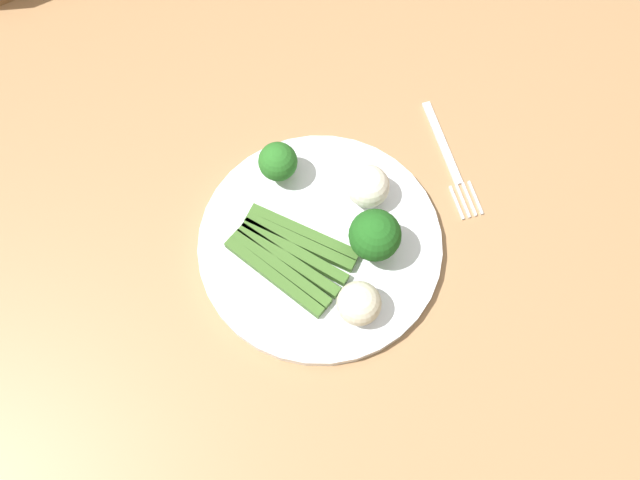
# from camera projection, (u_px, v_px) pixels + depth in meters

# --- Properties ---
(ground_plane) EXTENTS (6.00, 6.00, 0.02)m
(ground_plane) POSITION_uv_depth(u_px,v_px,m) (330.00, 389.00, 1.45)
(ground_plane) COLOR #B7A88E
(dining_table) EXTENTS (1.34, 1.04, 0.76)m
(dining_table) POSITION_uv_depth(u_px,v_px,m) (338.00, 306.00, 0.83)
(dining_table) COLOR #9E754C
(dining_table) RESTS_ON ground_plane
(chair) EXTENTS (0.48, 0.48, 0.87)m
(chair) POSITION_uv_depth(u_px,v_px,m) (133.00, 24.00, 1.19)
(chair) COLOR olive
(chair) RESTS_ON ground_plane
(plate) EXTENTS (0.28, 0.28, 0.01)m
(plate) POSITION_uv_depth(u_px,v_px,m) (320.00, 244.00, 0.75)
(plate) COLOR white
(plate) RESTS_ON dining_table
(asparagus_bundle) EXTENTS (0.15, 0.15, 0.01)m
(asparagus_bundle) POSITION_uv_depth(u_px,v_px,m) (290.00, 255.00, 0.73)
(asparagus_bundle) COLOR #3D6626
(asparagus_bundle) RESTS_ON plate
(broccoli_left) EXTENTS (0.06, 0.06, 0.07)m
(broccoli_left) POSITION_uv_depth(u_px,v_px,m) (375.00, 236.00, 0.70)
(broccoli_left) COLOR #4C7F2B
(broccoli_left) RESTS_ON plate
(broccoli_outer_edge) EXTENTS (0.05, 0.05, 0.06)m
(broccoli_outer_edge) POSITION_uv_depth(u_px,v_px,m) (278.00, 162.00, 0.75)
(broccoli_outer_edge) COLOR #568E33
(broccoli_outer_edge) RESTS_ON plate
(cauliflower_mid) EXTENTS (0.05, 0.05, 0.05)m
(cauliflower_mid) POSITION_uv_depth(u_px,v_px,m) (368.00, 186.00, 0.74)
(cauliflower_mid) COLOR white
(cauliflower_mid) RESTS_ON plate
(cauliflower_front_left) EXTENTS (0.05, 0.05, 0.05)m
(cauliflower_front_left) POSITION_uv_depth(u_px,v_px,m) (359.00, 303.00, 0.69)
(cauliflower_front_left) COLOR beige
(cauliflower_front_left) RESTS_ON plate
(fork) EXTENTS (0.03, 0.17, 0.00)m
(fork) POSITION_uv_depth(u_px,v_px,m) (449.00, 160.00, 0.80)
(fork) COLOR silver
(fork) RESTS_ON dining_table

